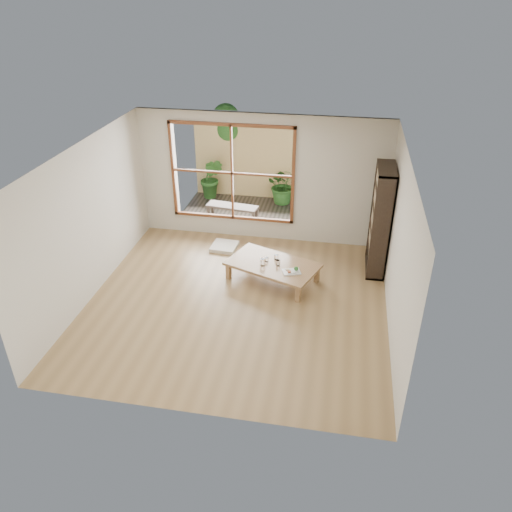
{
  "coord_description": "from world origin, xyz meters",
  "views": [
    {
      "loc": [
        1.57,
        -6.81,
        4.9
      ],
      "look_at": [
        0.21,
        0.67,
        0.55
      ],
      "focal_mm": 35.0,
      "sensor_mm": 36.0,
      "label": 1
    }
  ],
  "objects": [
    {
      "name": "floor_cushion",
      "position": [
        -0.66,
        1.83,
        0.04
      ],
      "size": [
        0.53,
        0.53,
        0.07
      ],
      "primitive_type": "cube",
      "rotation": [
        0.0,
        0.0,
        -0.07
      ],
      "color": "white",
      "rests_on": "ground"
    },
    {
      "name": "low_table",
      "position": [
        0.48,
        0.81,
        0.31
      ],
      "size": [
        1.8,
        1.4,
        0.35
      ],
      "rotation": [
        0.0,
        0.0,
        -0.37
      ],
      "color": "#A67950",
      "rests_on": "ground"
    },
    {
      "name": "ground",
      "position": [
        0.0,
        0.0,
        0.0
      ],
      "size": [
        5.0,
        5.0,
        0.0
      ],
      "primitive_type": "plane",
      "color": "#A58252",
      "rests_on": "ground"
    },
    {
      "name": "bamboo_fence",
      "position": [
        -0.6,
        4.56,
        0.9
      ],
      "size": [
        2.8,
        0.06,
        1.8
      ],
      "primitive_type": "cube",
      "color": "#DAB46F",
      "rests_on": "ground"
    },
    {
      "name": "glass_small",
      "position": [
        0.37,
        0.86,
        0.39
      ],
      "size": [
        0.06,
        0.06,
        0.08
      ],
      "primitive_type": "cylinder",
      "color": "silver",
      "rests_on": "low_table"
    },
    {
      "name": "garden_bench",
      "position": [
        -0.77,
        3.09,
        0.33
      ],
      "size": [
        1.17,
        0.48,
        0.36
      ],
      "rotation": [
        0.0,
        0.0,
        -0.13
      ],
      "color": "#30241A",
      "rests_on": "deck"
    },
    {
      "name": "glass_tall",
      "position": [
        0.32,
        0.7,
        0.42
      ],
      "size": [
        0.08,
        0.08,
        0.14
      ],
      "primitive_type": "cylinder",
      "color": "silver",
      "rests_on": "low_table"
    },
    {
      "name": "shrub_left",
      "position": [
        -1.55,
        4.27,
        0.53
      ],
      "size": [
        0.56,
        0.46,
        1.01
      ],
      "primitive_type": "imported",
      "rotation": [
        0.0,
        0.0,
        -0.02
      ],
      "color": "#2A5A21",
      "rests_on": "deck"
    },
    {
      "name": "shrub_right",
      "position": [
        0.22,
        4.28,
        0.48
      ],
      "size": [
        1.01,
        0.95,
        0.91
      ],
      "primitive_type": "imported",
      "rotation": [
        0.0,
        0.0,
        0.35
      ],
      "color": "#2A5A21",
      "rests_on": "deck"
    },
    {
      "name": "glass_short",
      "position": [
        0.53,
        0.97,
        0.39
      ],
      "size": [
        0.07,
        0.07,
        0.09
      ],
      "primitive_type": "cylinder",
      "color": "silver",
      "rests_on": "low_table"
    },
    {
      "name": "glass_mid",
      "position": [
        0.59,
        0.77,
        0.4
      ],
      "size": [
        0.07,
        0.07,
        0.1
      ],
      "primitive_type": "cylinder",
      "color": "silver",
      "rests_on": "low_table"
    },
    {
      "name": "bookshelf",
      "position": [
        2.32,
        1.57,
        1.0
      ],
      "size": [
        0.32,
        0.9,
        2.01
      ],
      "primitive_type": "cube",
      "color": "#30241A",
      "rests_on": "ground"
    },
    {
      "name": "garden_tree",
      "position": [
        -1.28,
        4.86,
        1.63
      ],
      "size": [
        1.04,
        0.85,
        2.22
      ],
      "color": "#4C3D2D",
      "rests_on": "ground"
    },
    {
      "name": "food_tray",
      "position": [
        0.86,
        0.58,
        0.37
      ],
      "size": [
        0.36,
        0.31,
        0.1
      ],
      "rotation": [
        0.0,
        0.0,
        0.34
      ],
      "color": "white",
      "rests_on": "low_table"
    },
    {
      "name": "deck",
      "position": [
        -0.6,
        3.56,
        0.0
      ],
      "size": [
        2.8,
        2.0,
        0.05
      ],
      "primitive_type": "cube",
      "color": "#393129",
      "rests_on": "ground"
    }
  ]
}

